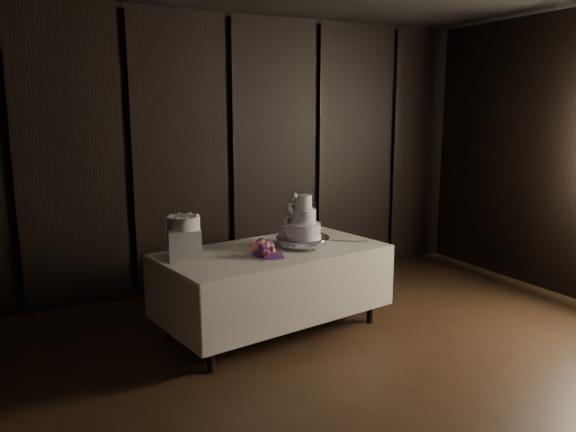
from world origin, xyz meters
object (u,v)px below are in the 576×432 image
Objects in this scene: cake_stand at (303,242)px; wedding_cake at (301,221)px; box_pedestal at (184,244)px; small_cake at (184,223)px; display_table at (273,287)px; bouquet at (262,249)px.

wedding_cake reaches higher than cake_stand.
wedding_cake is at bearing -5.51° from box_pedestal.
cake_stand is at bearing -4.52° from small_cake.
bouquet is (-0.18, -0.15, 0.40)m from display_table.
wedding_cake is 1.47× the size of box_pedestal.
bouquet reaches higher than display_table.
box_pedestal is 0.18m from small_cake.
wedding_cake is at bearing 14.83° from bouquet.
bouquet is 1.40× the size of small_cake.
box_pedestal is at bearing 165.84° from display_table.
box_pedestal is (-0.61, 0.22, 0.07)m from bouquet.
small_cake is (-1.04, 0.10, 0.06)m from wedding_cake.
bouquet is (-0.46, -0.13, 0.01)m from cake_stand.
wedding_cake reaches higher than display_table.
box_pedestal is at bearing 160.40° from bouquet.
box_pedestal reaches higher than cake_stand.
wedding_cake is at bearing -150.26° from cake_stand.
cake_stand is 1.08m from box_pedestal.
wedding_cake is at bearing -5.51° from small_cake.
display_table is at bearing 41.02° from bouquet.
box_pedestal is at bearing 0.00° from small_cake.
cake_stand is 1.11m from small_cake.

